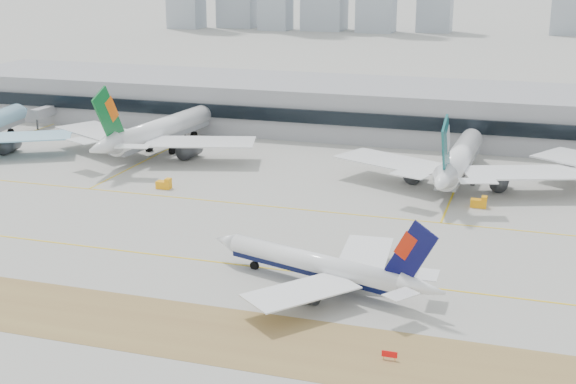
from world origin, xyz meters
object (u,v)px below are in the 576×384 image
(taxiing_airliner, at_px, (322,267))
(widebody_eva, at_px, (158,132))
(widebody_cathay, at_px, (458,161))
(terminal, at_px, (363,108))

(taxiing_airliner, bearing_deg, widebody_eva, -30.99)
(widebody_eva, xyz_separation_m, widebody_cathay, (84.17, -6.67, -0.30))
(terminal, bearing_deg, widebody_eva, -135.95)
(widebody_eva, height_order, terminal, widebody_eva)
(taxiing_airliner, bearing_deg, widebody_cathay, -84.38)
(terminal, bearing_deg, taxiing_airliner, -80.60)
(widebody_cathay, distance_m, terminal, 64.43)
(widebody_cathay, relative_size, terminal, 0.22)
(taxiing_airliner, relative_size, terminal, 0.16)
(taxiing_airliner, distance_m, terminal, 126.80)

